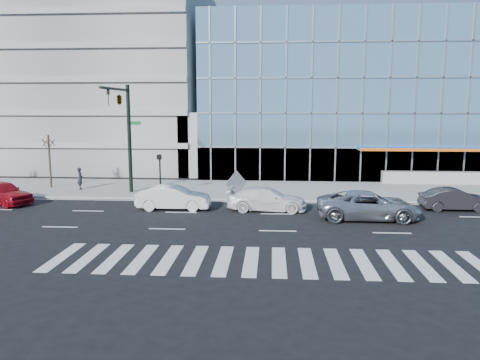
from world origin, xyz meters
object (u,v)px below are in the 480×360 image
object	(u,v)px
white_sedan	(174,198)
ped_signal_post	(160,168)
dark_sedan	(455,199)
silver_suv	(369,205)
tilted_panel	(236,183)
street_tree_near	(49,142)
white_suv	(267,199)
traffic_signal	(122,112)
red_sedan	(2,193)
pedestrian	(80,178)

from	to	relation	value
white_sedan	ped_signal_post	bearing A→B (deg)	23.08
ped_signal_post	dark_sedan	size ratio (longest dim) A/B	0.70
silver_suv	white_sedan	xyz separation A→B (m)	(-12.00, 1.85, -0.06)
white_sedan	tilted_panel	xyz separation A→B (m)	(3.74, 4.15, 0.29)
ped_signal_post	street_tree_near	xyz separation A→B (m)	(-9.50, 2.56, 1.64)
white_suv	dark_sedan	bearing A→B (deg)	-84.80
dark_sedan	tilted_panel	distance (m)	14.62
traffic_signal	dark_sedan	xyz separation A→B (m)	(22.35, -2.76, -5.46)
white_suv	red_sedan	distance (m)	17.97
street_tree_near	white_sedan	world-z (taller)	street_tree_near
white_sedan	traffic_signal	bearing A→B (deg)	48.19
ped_signal_post	silver_suv	size ratio (longest dim) A/B	0.50
silver_suv	street_tree_near	bearing A→B (deg)	70.63
street_tree_near	dark_sedan	size ratio (longest dim) A/B	0.99
white_sedan	red_sedan	xyz separation A→B (m)	(-11.96, 0.77, 0.03)
ped_signal_post	tilted_panel	size ratio (longest dim) A/B	2.31
silver_suv	dark_sedan	size ratio (longest dim) A/B	1.39
street_tree_near	pedestrian	xyz separation A→B (m)	(2.71, -0.70, -2.77)
ped_signal_post	pedestrian	size ratio (longest dim) A/B	1.74
traffic_signal	silver_suv	distance (m)	18.08
pedestrian	tilted_panel	xyz separation A→B (m)	(12.39, -1.80, 0.06)
traffic_signal	red_sedan	world-z (taller)	traffic_signal
ped_signal_post	dark_sedan	xyz separation A→B (m)	(19.86, -3.13, -1.43)
ped_signal_post	white_sedan	size ratio (longest dim) A/B	0.64
ped_signal_post	silver_suv	world-z (taller)	ped_signal_post
tilted_panel	dark_sedan	bearing A→B (deg)	-49.71
traffic_signal	red_sedan	distance (m)	9.76
white_sedan	dark_sedan	xyz separation A→B (m)	(18.00, 0.96, -0.07)
white_suv	dark_sedan	size ratio (longest dim) A/B	1.18
silver_suv	pedestrian	size ratio (longest dim) A/B	3.47
street_tree_near	dark_sedan	distance (m)	30.06
dark_sedan	red_sedan	distance (m)	29.96
red_sedan	dark_sedan	bearing A→B (deg)	-65.68
street_tree_near	silver_suv	bearing A→B (deg)	-20.00
street_tree_near	tilted_panel	bearing A→B (deg)	-9.40
traffic_signal	ped_signal_post	bearing A→B (deg)	8.52
street_tree_near	red_sedan	size ratio (longest dim) A/B	0.90
traffic_signal	dark_sedan	world-z (taller)	traffic_signal
traffic_signal	tilted_panel	xyz separation A→B (m)	(8.09, 0.43, -5.10)
traffic_signal	white_sedan	bearing A→B (deg)	-40.50
traffic_signal	street_tree_near	bearing A→B (deg)	157.29
white_sedan	tilted_panel	world-z (taller)	tilted_panel
dark_sedan	silver_suv	bearing A→B (deg)	114.59
white_suv	pedestrian	size ratio (longest dim) A/B	2.95
white_sedan	dark_sedan	distance (m)	18.03
red_sedan	white_suv	bearing A→B (deg)	-68.11
dark_sedan	pedestrian	world-z (taller)	pedestrian
white_sedan	dark_sedan	bearing A→B (deg)	-88.27
white_suv	white_sedan	bearing A→B (deg)	92.36
traffic_signal	ped_signal_post	size ratio (longest dim) A/B	2.67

